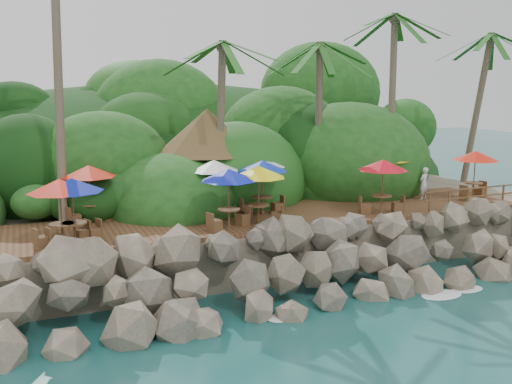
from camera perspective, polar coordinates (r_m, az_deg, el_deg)
name	(u,v)px	position (r m, az deg, el deg)	size (l,w,h in m)	color
ground	(321,316)	(20.37, 6.67, -12.40)	(140.00, 140.00, 0.00)	#19514F
land_base	(193,202)	(34.30, -6.45, -0.98)	(32.00, 25.20, 2.10)	gray
jungle_hill	(164,196)	(41.62, -9.32, -0.45)	(44.80, 28.00, 15.40)	#143811
seawall	(296,268)	(21.61, 4.12, -7.71)	(29.00, 4.00, 2.30)	gray
terrace	(256,219)	(24.82, 0.00, -2.72)	(26.00, 5.00, 0.20)	brown
jungle_foliage	(198,222)	(33.59, -5.93, -3.06)	(44.00, 16.00, 12.00)	#143811
foam_line	(317,312)	(20.60, 6.25, -12.02)	(25.20, 0.80, 0.06)	white
palms	(256,0)	(27.42, -0.04, 18.92)	(34.52, 6.99, 15.40)	brown
palapa	(207,131)	(27.63, -4.98, 6.16)	(5.14, 5.14, 4.60)	brown
dining_clusters	(257,172)	(24.17, 0.15, 2.07)	(22.28, 5.46, 2.45)	brown
railing	(495,193)	(29.19, 23.09, -0.14)	(8.30, 0.10, 1.00)	brown
waiter	(424,183)	(29.62, 16.69, 0.84)	(0.60, 0.39, 1.64)	silver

